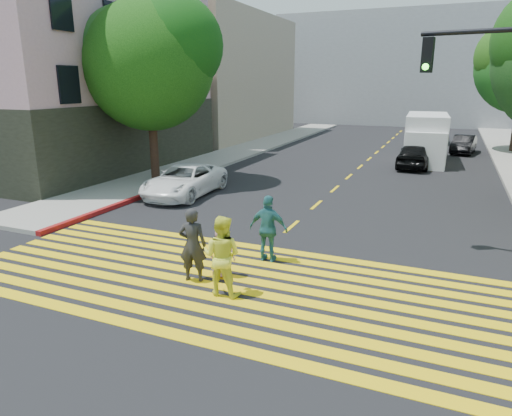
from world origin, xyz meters
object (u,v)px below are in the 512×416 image
Objects in this scene: pedestrian_extra at (268,229)px; white_van at (426,140)px; pedestrian_woman at (222,256)px; dark_car_near at (415,155)px; pedestrian_child at (222,252)px; dark_car_parked at (464,144)px; silver_car at (435,133)px; pedestrian_man at (193,245)px; tree_left at (151,58)px; white_sedan at (185,180)px.

white_van reaches higher than pedestrian_extra.
dark_car_near is (2.65, 18.30, -0.20)m from pedestrian_woman.
pedestrian_woman reaches higher than pedestrian_child.
dark_car_parked is 0.61× the size of white_van.
dark_car_near is (2.43, 16.05, -0.18)m from pedestrian_extra.
dark_car_near reaches higher than pedestrian_child.
silver_car is (0.54, 12.72, -0.02)m from dark_car_near.
pedestrian_woman is (0.96, -0.38, 0.01)m from pedestrian_man.
pedestrian_man is 0.30× the size of white_van.
pedestrian_extra is at bearing -123.09° from pedestrian_child.
tree_left is 13.51m from pedestrian_woman.
dark_car_near is at bearing -116.67° from pedestrian_man.
pedestrian_woman is at bearing -101.54° from white_van.
pedestrian_man is (7.39, -9.14, -4.73)m from tree_left.
dark_car_parked is at bearing 49.03° from tree_left.
pedestrian_woman reaches higher than white_sedan.
tree_left is 1.81× the size of white_sedan.
pedestrian_child reaches higher than white_sedan.
dark_car_parked is (5.21, 25.13, -0.31)m from pedestrian_woman.
white_sedan is 0.76× the size of white_van.
pedestrian_child is 8.62m from white_sedan.
tree_left reaches higher than pedestrian_man.
pedestrian_extra reaches higher than pedestrian_child.
white_sedan is at bearing -34.72° from tree_left.
pedestrian_man is at bearing -59.43° from white_sedan.
pedestrian_man is 0.39× the size of white_sedan.
pedestrian_woman is at bearing 79.25° from silver_car.
pedestrian_child is 30.39m from silver_car.
tree_left is at bearing -51.34° from pedestrian_woman.
pedestrian_woman is 2.26m from pedestrian_extra.
silver_car is (2.97, 28.77, -0.20)m from pedestrian_extra.
pedestrian_man is at bearing -96.37° from dark_car_parked.
white_van reaches higher than pedestrian_child.
pedestrian_woman reaches higher than pedestrian_man.
pedestrian_extra is 0.49× the size of dark_car_parked.
silver_car is 0.79× the size of white_van.
tree_left is 12.67m from pedestrian_man.
pedestrian_extra is at bearing -98.16° from pedestrian_woman.
white_van is at bearing -97.90° from dark_car_near.
pedestrian_child is 0.21× the size of white_van.
pedestrian_child is at bearing -95.46° from dark_car_parked.
pedestrian_man reaches higher than pedestrian_extra.
pedestrian_child is 0.31× the size of dark_car_near.
pedestrian_extra is at bearing 79.23° from silver_car.
pedestrian_child is (7.91, -8.67, -4.99)m from tree_left.
pedestrian_extra is 28.93m from silver_car.
pedestrian_child is 0.27× the size of silver_car.
pedestrian_woman is 0.99m from pedestrian_child.
white_sedan is at bearing -60.28° from pedestrian_child.
silver_car is at bearing 61.78° from tree_left.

